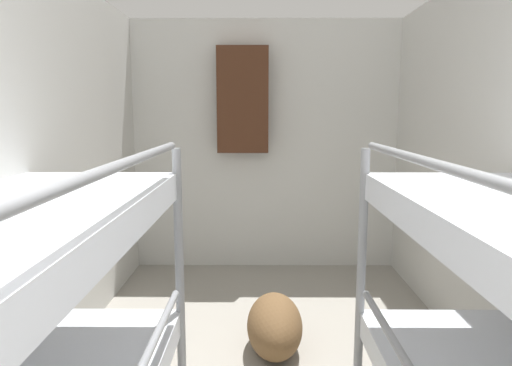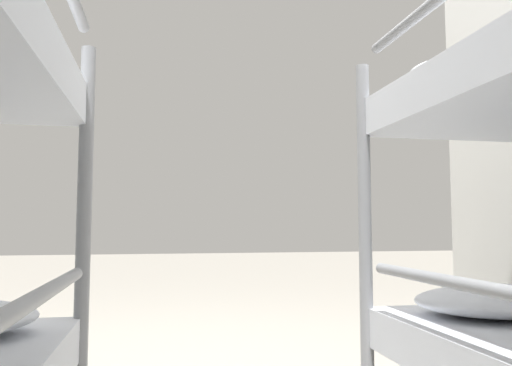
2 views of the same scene
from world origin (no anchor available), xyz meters
The scene contains 0 objects.
Camera 2 is at (0.23, 2.15, 0.70)m, focal length 35.00 mm.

